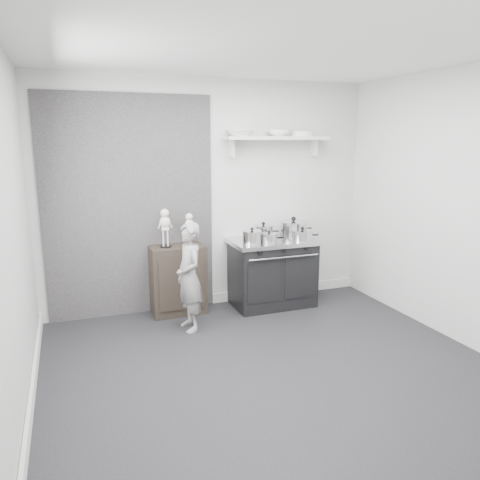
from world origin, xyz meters
name	(u,v)px	position (x,y,z in m)	size (l,w,h in m)	color
ground	(271,366)	(0.00, 0.00, 0.00)	(4.00, 4.00, 0.00)	black
room_shell	(257,183)	(-0.09, 0.15, 1.64)	(4.02, 3.62, 2.71)	beige
wall_shelf	(277,139)	(0.80, 1.68, 2.01)	(1.30, 0.26, 0.24)	silver
stove	(272,272)	(0.68, 1.48, 0.41)	(1.03, 0.64, 0.82)	black
side_cabinet	(178,280)	(-0.47, 1.61, 0.40)	(0.62, 0.36, 0.81)	black
child	(189,277)	(-0.46, 1.09, 0.58)	(0.43, 0.28, 1.17)	gray
pot_front_left	(252,237)	(0.36, 1.38, 0.90)	(0.32, 0.23, 0.19)	silver
pot_back_left	(263,231)	(0.61, 1.61, 0.90)	(0.33, 0.24, 0.20)	silver
pot_back_right	(293,229)	(0.99, 1.56, 0.92)	(0.42, 0.34, 0.25)	silver
pot_front_right	(302,235)	(0.99, 1.32, 0.89)	(0.34, 0.26, 0.17)	silver
pot_front_center	(269,238)	(0.57, 1.34, 0.88)	(0.28, 0.19, 0.15)	silver
skeleton_full	(165,225)	(-0.60, 1.61, 1.06)	(0.14, 0.09, 0.51)	silver
skeleton_torso	(189,227)	(-0.32, 1.61, 1.02)	(0.12, 0.08, 0.43)	silver
bowl_large	(240,133)	(0.32, 1.67, 2.08)	(0.31, 0.31, 0.07)	white
bowl_small	(278,133)	(0.81, 1.67, 2.08)	(0.24, 0.24, 0.08)	white
plate_stack	(302,134)	(1.13, 1.67, 2.07)	(0.26, 0.26, 0.06)	silver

